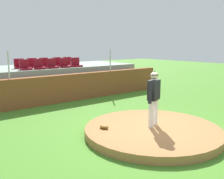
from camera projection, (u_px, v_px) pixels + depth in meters
The scene contains 19 objects.
ground_plane at pixel (152, 134), 7.82m from camera, with size 60.00×60.00×0.00m, color #478126.
pitchers_mound at pixel (152, 131), 7.80m from camera, with size 4.21×4.21×0.23m, color #A66F40.
pitcher at pixel (154, 94), 7.71m from camera, with size 0.75×0.41×1.74m.
baseball at pixel (156, 114), 9.10m from camera, with size 0.07×0.07×0.07m, color white.
fielding_glove at pixel (104, 127), 7.63m from camera, with size 0.30×0.20×0.11m, color brown.
brick_barrier at pixel (64, 88), 12.17m from camera, with size 12.23×0.40×1.32m, color brown.
fence_post_left at pixel (9, 65), 10.41m from camera, with size 0.06×0.06×1.18m, color silver.
fence_post_right at pixel (110, 60), 13.69m from camera, with size 0.06×0.06×1.18m, color silver.
bleacher_platform at pixel (42, 80), 14.12m from camera, with size 10.60×3.85×1.55m, color gray.
stadium_chair_0 at pixel (25, 67), 12.03m from camera, with size 0.48×0.44×0.50m.
stadium_chair_1 at pixel (39, 66), 12.44m from camera, with size 0.48×0.44×0.50m.
stadium_chair_2 at pixel (52, 65), 12.86m from camera, with size 0.48×0.44×0.50m.
stadium_chair_3 at pixel (65, 64), 13.30m from camera, with size 0.48×0.44×0.50m.
stadium_chair_4 at pixel (76, 64), 13.74m from camera, with size 0.48×0.44×0.50m.
stadium_chair_5 at pixel (20, 65), 12.72m from camera, with size 0.48×0.44×0.50m.
stadium_chair_6 at pixel (33, 65), 13.17m from camera, with size 0.48×0.44×0.50m.
stadium_chair_7 at pixel (45, 64), 13.58m from camera, with size 0.48×0.44×0.50m.
stadium_chair_8 at pixel (58, 63), 14.00m from camera, with size 0.48×0.44×0.50m.
stadium_chair_9 at pixel (68, 63), 14.40m from camera, with size 0.48×0.44×0.50m.
Camera 1 is at (-5.61, -5.05, 2.76)m, focal length 40.19 mm.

